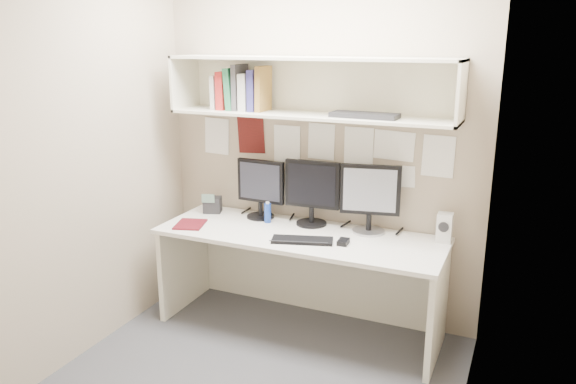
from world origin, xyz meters
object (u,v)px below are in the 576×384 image
at_px(desk, 300,281).
at_px(keyboard, 302,240).
at_px(monitor_right, 370,196).
at_px(desk_phone, 212,204).
at_px(maroon_notebook, 190,224).
at_px(monitor_left, 261,186).
at_px(speaker, 444,228).
at_px(monitor_center, 312,190).

xyz_separation_m(desk, keyboard, (0.08, -0.15, 0.37)).
bearing_deg(monitor_right, desk_phone, 170.35).
bearing_deg(maroon_notebook, keyboard, -15.91).
xyz_separation_m(monitor_left, keyboard, (0.49, -0.37, -0.23)).
height_order(maroon_notebook, desk_phone, desk_phone).
bearing_deg(maroon_notebook, speaker, -3.84).
relative_size(desk, desk_phone, 12.42).
bearing_deg(speaker, monitor_center, 179.08).
height_order(keyboard, desk_phone, desk_phone).
height_order(monitor_right, keyboard, monitor_right).
xyz_separation_m(speaker, maroon_notebook, (-1.74, -0.39, -0.09)).
distance_m(monitor_left, keyboard, 0.66).
height_order(desk, keyboard, keyboard).
distance_m(desk, keyboard, 0.41).
relative_size(speaker, desk_phone, 1.21).
bearing_deg(maroon_notebook, monitor_left, 28.09).
bearing_deg(monitor_left, keyboard, -34.44).
xyz_separation_m(desk, monitor_left, (-0.41, 0.22, 0.61)).
bearing_deg(monitor_right, desk, -164.56).
bearing_deg(maroon_notebook, monitor_right, 0.67).
distance_m(monitor_left, monitor_right, 0.84).
xyz_separation_m(monitor_right, maroon_notebook, (-1.22, -0.38, -0.25)).
bearing_deg(keyboard, monitor_right, 29.74).
bearing_deg(monitor_left, desk, -25.47).
bearing_deg(monitor_left, monitor_center, 2.63).
xyz_separation_m(monitor_center, speaker, (0.94, 0.01, -0.16)).
height_order(monitor_left, speaker, monitor_left).
relative_size(monitor_left, maroon_notebook, 1.84).
bearing_deg(monitor_left, desk_phone, -171.38).
height_order(monitor_center, keyboard, monitor_center).
xyz_separation_m(desk, maroon_notebook, (-0.80, -0.16, 0.37)).
bearing_deg(speaker, monitor_left, 178.86).
bearing_deg(monitor_center, keyboard, -81.36).
distance_m(monitor_left, speaker, 1.36).
xyz_separation_m(monitor_left, monitor_right, (0.84, -0.00, 0.02)).
relative_size(keyboard, desk_phone, 2.52).
bearing_deg(desk_phone, monitor_right, -17.39).
bearing_deg(monitor_left, monitor_right, 2.64).
bearing_deg(desk, monitor_right, 27.02).
height_order(monitor_center, maroon_notebook, monitor_center).
bearing_deg(monitor_center, desk, -93.73).
bearing_deg(speaker, keyboard, -157.73).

